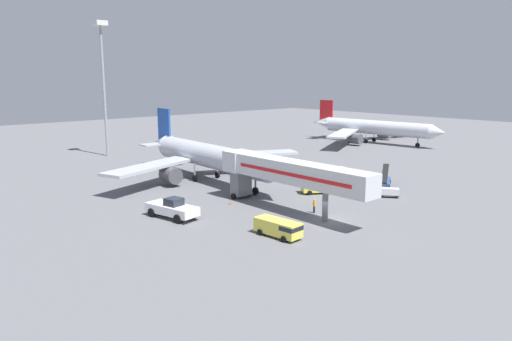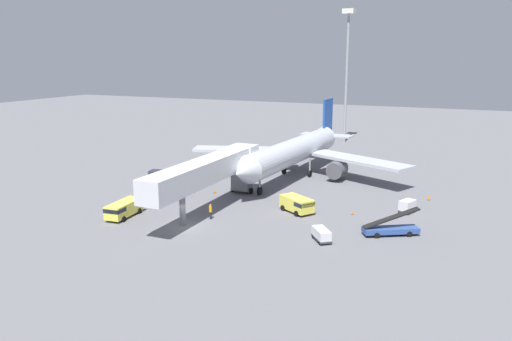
{
  "view_description": "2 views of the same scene",
  "coord_description": "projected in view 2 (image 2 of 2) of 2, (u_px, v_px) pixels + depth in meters",
  "views": [
    {
      "loc": [
        -42.99,
        -35.06,
        16.85
      ],
      "look_at": [
        4.48,
        18.01,
        2.94
      ],
      "focal_mm": 33.72,
      "sensor_mm": 36.0,
      "label": 1
    },
    {
      "loc": [
        29.76,
        -46.62,
        18.75
      ],
      "look_at": [
        0.67,
        18.08,
        2.79
      ],
      "focal_mm": 35.99,
      "sensor_mm": 36.0,
      "label": 2
    }
  ],
  "objects": [
    {
      "name": "safety_cone_bravo",
      "position": [
        353.0,
        213.0,
        61.78
      ],
      "size": [
        0.31,
        0.31,
        0.48
      ],
      "color": "black",
      "rests_on": "ground"
    },
    {
      "name": "airplane_at_gate",
      "position": [
        296.0,
        151.0,
        80.65
      ],
      "size": [
        36.93,
        37.99,
        11.13
      ],
      "color": "#B7BCC6",
      "rests_on": "ground"
    },
    {
      "name": "safety_cone_charlie",
      "position": [
        429.0,
        197.0,
        68.0
      ],
      "size": [
        0.45,
        0.45,
        0.69
      ],
      "color": "black",
      "rests_on": "ground"
    },
    {
      "name": "safety_cone_alpha",
      "position": [
        215.0,
        191.0,
        71.42
      ],
      "size": [
        0.33,
        0.33,
        0.5
      ],
      "color": "black",
      "rests_on": "ground"
    },
    {
      "name": "apron_light_mast",
      "position": [
        347.0,
        53.0,
        108.85
      ],
      "size": [
        2.4,
        2.4,
        28.24
      ],
      "color": "#93969B",
      "rests_on": "ground"
    },
    {
      "name": "baggage_cart_far_left",
      "position": [
        407.0,
        206.0,
        62.3
      ],
      "size": [
        1.98,
        2.41,
        1.58
      ],
      "color": "#38383D",
      "rests_on": "ground"
    },
    {
      "name": "pushback_tug",
      "position": [
        158.0,
        179.0,
        74.61
      ],
      "size": [
        3.95,
        7.33,
        2.52
      ],
      "color": "white",
      "rests_on": "ground"
    },
    {
      "name": "ground_crew_worker_foreground",
      "position": [
        211.0,
        211.0,
        59.91
      ],
      "size": [
        0.48,
        0.48,
        1.8
      ],
      "color": "#1E2333",
      "rests_on": "ground"
    },
    {
      "name": "jet_bridge",
      "position": [
        211.0,
        171.0,
        62.74
      ],
      "size": [
        3.46,
        24.02,
        6.64
      ],
      "color": "silver",
      "rests_on": "ground"
    },
    {
      "name": "service_van_near_left",
      "position": [
        297.0,
        204.0,
        62.44
      ],
      "size": [
        4.9,
        4.22,
        1.87
      ],
      "color": "#E5DB4C",
      "rests_on": "ground"
    },
    {
      "name": "service_van_mid_right",
      "position": [
        123.0,
        209.0,
        60.57
      ],
      "size": [
        2.56,
        5.54,
        1.82
      ],
      "color": "#E5DB4C",
      "rests_on": "ground"
    },
    {
      "name": "ground_plane",
      "position": [
        185.0,
        226.0,
        57.5
      ],
      "size": [
        300.0,
        300.0,
        0.0
      ],
      "primitive_type": "plane",
      "color": "slate"
    },
    {
      "name": "baggage_cart_rear_left",
      "position": [
        321.0,
        234.0,
        52.82
      ],
      "size": [
        2.64,
        2.92,
        1.32
      ],
      "color": "#38383D",
      "rests_on": "ground"
    },
    {
      "name": "belt_loader_truck",
      "position": [
        391.0,
        228.0,
        54.6
      ],
      "size": [
        5.94,
        4.44,
        2.95
      ],
      "color": "#2D4C8E",
      "rests_on": "ground"
    }
  ]
}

